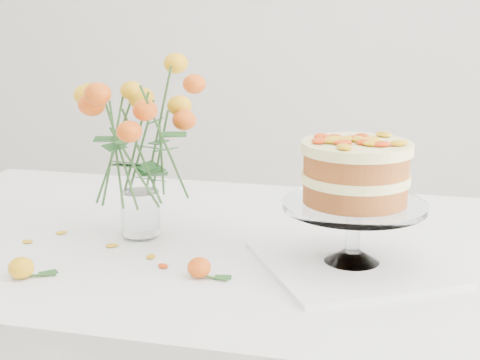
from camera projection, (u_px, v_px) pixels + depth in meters
The scene contains 11 objects.
table at pixel (184, 271), 1.45m from camera, with size 1.43×0.93×0.76m.
napkin at pixel (352, 264), 1.26m from camera, with size 0.32×0.32×0.01m, color white.
cake_stand at pixel (355, 179), 1.21m from camera, with size 0.27×0.27×0.24m.
rose_vase at pixel (137, 128), 1.36m from camera, with size 0.29×0.29×0.40m.
loose_rose_near at pixel (21, 268), 1.20m from camera, with size 0.08×0.05×0.04m.
loose_rose_far at pixel (199, 268), 1.20m from camera, with size 0.08×0.04×0.04m.
stray_petal_a at pixel (112, 246), 1.36m from camera, with size 0.03×0.02×0.00m, color #E1A20E.
stray_petal_b at pixel (151, 257), 1.30m from camera, with size 0.03×0.02×0.00m, color #E1A20E.
stray_petal_c at pixel (163, 266), 1.25m from camera, with size 0.03×0.02×0.00m, color #E1A20E.
stray_petal_d at pixel (62, 233), 1.44m from camera, with size 0.03×0.02×0.00m, color #E1A20E.
stray_petal_e at pixel (27, 242), 1.38m from camera, with size 0.03×0.02×0.00m, color #E1A20E.
Camera 1 is at (0.44, -1.28, 1.23)m, focal length 50.00 mm.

